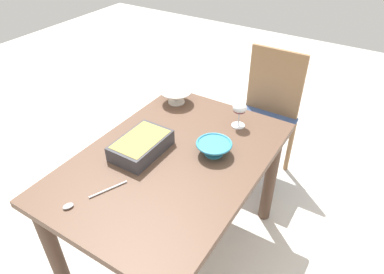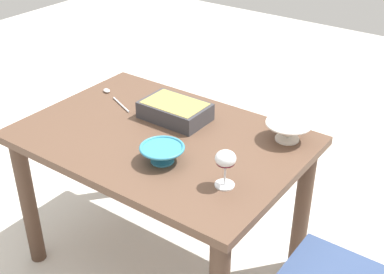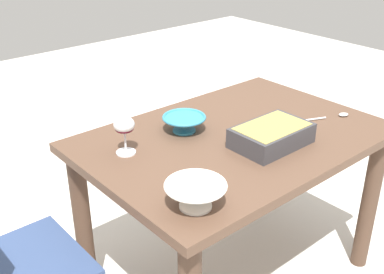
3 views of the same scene
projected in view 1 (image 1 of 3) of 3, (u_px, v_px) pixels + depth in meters
name	position (u px, v px, depth m)	size (l,w,h in m)	color
ground_plane	(176.00, 249.00, 2.10)	(8.00, 8.00, 0.00)	beige
dining_table	(173.00, 176.00, 1.75)	(1.20, 0.83, 0.72)	brown
chair	(266.00, 113.00, 2.41)	(0.41, 0.41, 0.94)	#334772
wine_glass	(240.00, 110.00, 1.84)	(0.08, 0.08, 0.15)	white
casserole_dish	(141.00, 145.00, 1.69)	(0.30, 0.19, 0.08)	#38383D
mixing_bowl	(214.00, 147.00, 1.68)	(0.18, 0.18, 0.07)	teal
small_bowl	(176.00, 96.00, 2.08)	(0.19, 0.19, 0.08)	white
serving_spoon	(84.00, 200.00, 1.44)	(0.27, 0.13, 0.01)	silver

